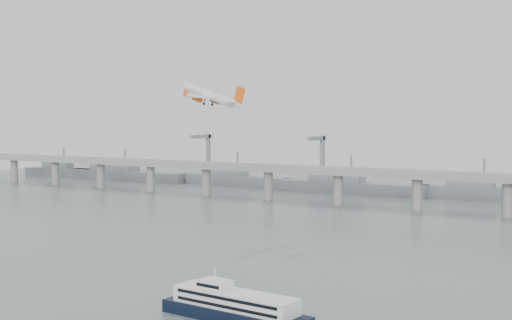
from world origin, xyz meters
The scene contains 5 objects.
ground centered at (0.00, 0.00, 0.00)m, with size 900.00×900.00×0.00m, color slate.
bridge centered at (-1.15, 200.00, 17.65)m, with size 800.00×22.00×23.90m.
distant_fleet centered at (-155.36, 265.08, 6.22)m, with size 453.00×60.90×40.00m.
ferry centered at (49.75, -36.06, 3.60)m, with size 70.38×15.42×13.27m.
airliner centered at (-36.40, 73.82, 63.54)m, with size 41.24×37.49×14.91m.
Camera 1 is at (146.95, -183.15, 52.69)m, focal length 48.00 mm.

